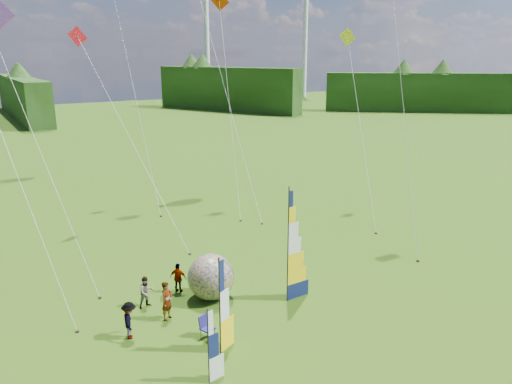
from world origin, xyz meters
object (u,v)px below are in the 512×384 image
spectator_b (146,292)px  camp_chair (208,327)px  feather_banner_main (288,248)px  side_banner_far (208,348)px  side_banner_left (220,308)px  spectator_d (178,278)px  kite_whale (223,70)px  bol_inflatable (211,277)px  spectator_c (129,320)px  spectator_a (167,301)px

spectator_b → camp_chair: 4.06m
feather_banner_main → side_banner_far: (-5.92, -3.60, -1.30)m
feather_banner_main → side_banner_left: (-4.71, -2.17, -0.77)m
side_banner_left → spectator_d: size_ratio=2.58×
kite_whale → bol_inflatable: bearing=-96.6°
kite_whale → spectator_c: bearing=-105.4°
side_banner_far → bol_inflatable: 6.46m
bol_inflatable → spectator_a: size_ratio=1.25×
bol_inflatable → spectator_c: bearing=-162.9°
spectator_b → spectator_c: bearing=-131.8°
spectator_b → feather_banner_main: bearing=-34.2°
camp_chair → spectator_b: bearing=88.8°
side_banner_left → spectator_b: size_ratio=2.60×
side_banner_left → bol_inflatable: bearing=44.1°
bol_inflatable → spectator_a: (-2.53, -0.74, -0.22)m
feather_banner_main → spectator_a: bearing=163.6°
bol_inflatable → spectator_d: (-1.08, 1.42, -0.36)m
spectator_b → kite_whale: kite_whale is taller
spectator_c → kite_whale: size_ratio=0.08×
side_banner_left → side_banner_far: 1.95m
side_banner_far → spectator_a: bearing=76.2°
side_banner_left → bol_inflatable: 4.71m
side_banner_far → camp_chair: (1.28, 2.71, -0.94)m
feather_banner_main → kite_whale: size_ratio=0.27×
spectator_b → side_banner_left: bearing=-84.5°
camp_chair → spectator_a: bearing=91.3°
camp_chair → spectator_c: bearing=129.7°
feather_banner_main → spectator_d: 5.73m
spectator_a → camp_chair: size_ratio=1.87×
kite_whale → spectator_d: bearing=-102.5°
side_banner_left → spectator_b: (-1.18, 5.13, -1.20)m
spectator_b → side_banner_far: bearing=-97.7°
bol_inflatable → spectator_b: bearing=164.0°
feather_banner_main → spectator_a: (-5.49, 1.39, -1.83)m
spectator_c → bol_inflatable: bearing=-57.8°
spectator_a → spectator_d: spectator_a is taller
spectator_a → kite_whale: size_ratio=0.09×
bol_inflatable → feather_banner_main: bearing=-35.7°
feather_banner_main → camp_chair: feather_banner_main is taller
camp_chair → kite_whale: kite_whale is taller
side_banner_left → camp_chair: size_ratio=4.11×
bol_inflatable → spectator_a: bol_inflatable is taller
spectator_c → spectator_d: 4.35m
spectator_a → spectator_b: bearing=70.2°
spectator_c → spectator_d: size_ratio=1.06×
spectator_b → camp_chair: size_ratio=1.58×
side_banner_far → side_banner_left: bearing=40.8°
spectator_c → camp_chair: bearing=-106.0°
spectator_c → side_banner_far: bearing=-146.3°
side_banner_far → spectator_a: (0.43, 4.99, -0.53)m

